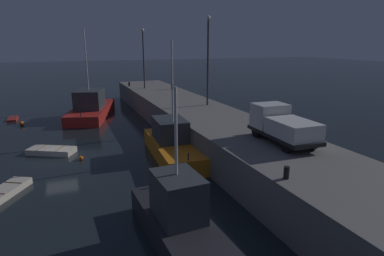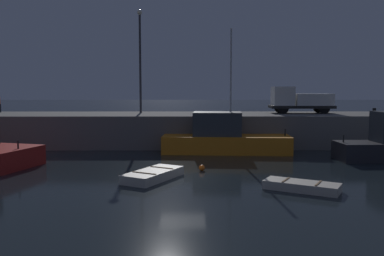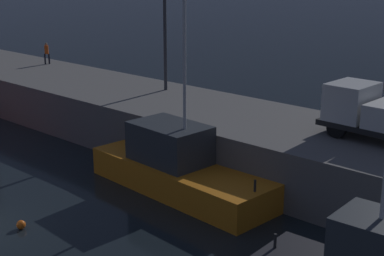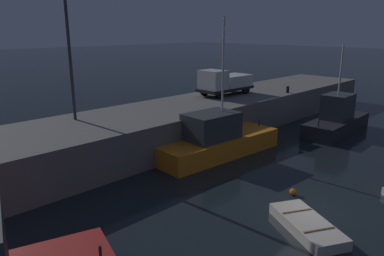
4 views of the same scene
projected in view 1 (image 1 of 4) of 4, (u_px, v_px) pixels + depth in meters
ground_plane at (59, 158)px, 26.33m from camera, size 320.00×320.00×0.00m
pier_quay at (209, 127)px, 30.78m from camera, size 58.56×7.13×2.69m
fishing_trawler_red at (179, 221)px, 14.97m from camera, size 8.24×2.91×7.31m
fishing_boat_blue at (91, 107)px, 40.98m from camera, size 12.81×7.32×10.87m
fishing_boat_white at (172, 144)px, 26.49m from camera, size 9.76×3.60×9.30m
dinghy_orange_near at (51, 151)px, 27.46m from camera, size 3.26×4.13×0.52m
rowboat_white_mid at (6, 191)px, 20.02m from camera, size 3.69×2.85×0.46m
rowboat_blue_far at (13, 119)px, 39.51m from camera, size 2.62×1.02×0.31m
mooring_buoy_near at (81, 158)px, 25.87m from camera, size 0.37×0.37×0.37m
mooring_buoy_mid at (22, 123)px, 36.79m from camera, size 0.52×0.52×0.52m
lamp_post_west at (143, 54)px, 46.46m from camera, size 0.44×0.44×8.47m
lamp_post_east at (208, 55)px, 33.35m from camera, size 0.44×0.44×9.14m
utility_truck at (282, 125)px, 21.33m from camera, size 5.59×2.40×2.35m
dockworker at (172, 83)px, 46.30m from camera, size 0.41×0.41×1.62m
bollard_west at (286, 173)px, 15.69m from camera, size 0.28×0.28×0.63m
bollard_central at (129, 84)px, 50.04m from camera, size 0.28×0.28×0.63m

